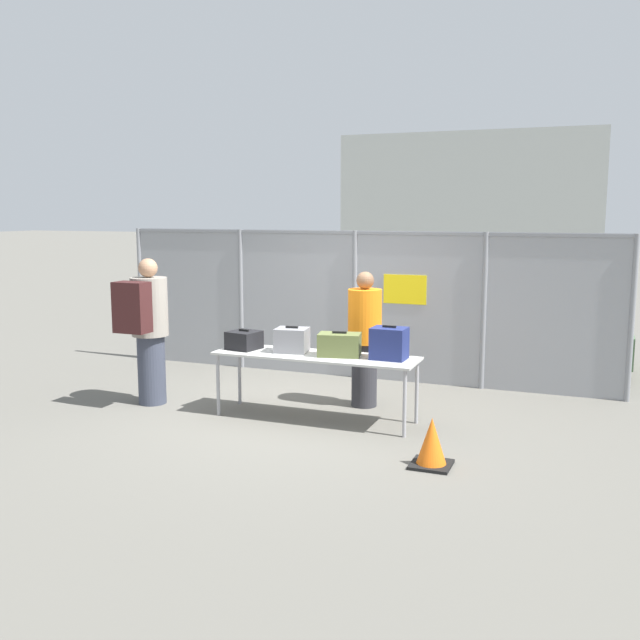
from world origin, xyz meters
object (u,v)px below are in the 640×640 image
object	(u,v)px
utility_trailer	(508,339)
traffic_cone	(432,444)
suitcase_grey	(292,340)
traveler_hooded	(147,325)
suitcase_olive	(339,345)
suitcase_black	(244,340)
suitcase_navy	(389,343)
security_worker_near	(365,337)
inspection_table	(315,359)

from	to	relation	value
utility_trailer	traffic_cone	world-z (taller)	utility_trailer
suitcase_grey	traveler_hooded	distance (m)	1.83
suitcase_grey	utility_trailer	bearing A→B (deg)	62.39
suitcase_grey	suitcase_olive	distance (m)	0.59
suitcase_grey	utility_trailer	world-z (taller)	suitcase_grey
suitcase_grey	traveler_hooded	bearing A→B (deg)	-173.35
suitcase_black	suitcase_grey	size ratio (longest dim) A/B	0.98
suitcase_navy	utility_trailer	size ratio (longest dim) A/B	0.09
suitcase_black	traffic_cone	size ratio (longest dim) A/B	0.84
suitcase_olive	security_worker_near	distance (m)	0.72
suitcase_navy	traveler_hooded	xyz separation A→B (m)	(-2.97, -0.24, 0.06)
inspection_table	traveler_hooded	world-z (taller)	traveler_hooded
suitcase_olive	utility_trailer	xyz separation A→B (m)	(1.40, 3.82, -0.48)
suitcase_black	traveler_hooded	world-z (taller)	traveler_hooded
utility_trailer	suitcase_olive	bearing A→B (deg)	-110.19
suitcase_navy	inspection_table	bearing A→B (deg)	-174.99
suitcase_grey	security_worker_near	distance (m)	0.95
inspection_table	suitcase_grey	xyz separation A→B (m)	(-0.31, 0.05, 0.19)
inspection_table	security_worker_near	distance (m)	0.83
utility_trailer	suitcase_grey	bearing A→B (deg)	-117.61
suitcase_navy	suitcase_olive	bearing A→B (deg)	-175.73
suitcase_grey	suitcase_olive	bearing A→B (deg)	-1.63
suitcase_olive	traffic_cone	distance (m)	1.79
inspection_table	security_worker_near	xyz separation A→B (m)	(0.34, 0.74, 0.15)
suitcase_olive	suitcase_black	bearing A→B (deg)	-178.72
traffic_cone	traveler_hooded	bearing A→B (deg)	167.07
utility_trailer	traffic_cone	distance (m)	4.87
inspection_table	suitcase_black	xyz separation A→B (m)	(-0.90, 0.01, 0.16)
suitcase_black	traveler_hooded	distance (m)	1.25
inspection_table	suitcase_navy	distance (m)	0.87
suitcase_olive	suitcase_navy	distance (m)	0.56
suitcase_black	suitcase_navy	xyz separation A→B (m)	(1.74, 0.07, 0.07)
inspection_table	traveler_hooded	size ratio (longest dim) A/B	1.31
suitcase_grey	suitcase_olive	size ratio (longest dim) A/B	0.78
suitcase_grey	suitcase_olive	world-z (taller)	suitcase_grey
inspection_table	security_worker_near	size ratio (longest dim) A/B	1.42
suitcase_navy	security_worker_near	world-z (taller)	security_worker_near
inspection_table	suitcase_black	size ratio (longest dim) A/B	5.98
inspection_table	utility_trailer	xyz separation A→B (m)	(1.68, 3.85, -0.30)
inspection_table	suitcase_olive	distance (m)	0.33
inspection_table	suitcase_grey	world-z (taller)	suitcase_grey
suitcase_olive	security_worker_near	size ratio (longest dim) A/B	0.31
suitcase_olive	utility_trailer	bearing A→B (deg)	69.81
suitcase_olive	traffic_cone	size ratio (longest dim) A/B	1.10
inspection_table	utility_trailer	bearing A→B (deg)	66.44
inspection_table	suitcase_grey	size ratio (longest dim) A/B	5.83
inspection_table	traffic_cone	bearing A→B (deg)	-32.90
suitcase_black	suitcase_olive	xyz separation A→B (m)	(1.18, 0.03, 0.02)
traveler_hooded	suitcase_olive	bearing A→B (deg)	-6.77
suitcase_black	suitcase_olive	world-z (taller)	suitcase_olive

